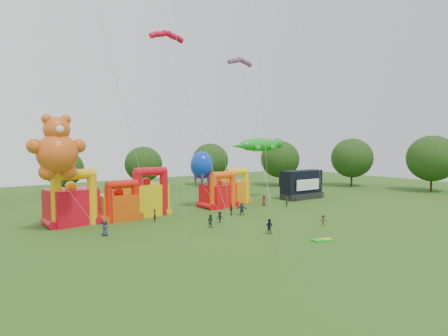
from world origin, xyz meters
TOP-DOWN VIEW (x-y plane):
  - ground at (0.00, 0.00)m, footprint 160.00×160.00m
  - tree_ring at (-1.19, 0.62)m, footprint 124.73×126.85m
  - bouncy_castle_0 at (-15.38, 27.93)m, footprint 6.44×5.51m
  - bouncy_castle_1 at (-9.29, 27.07)m, footprint 5.36×4.54m
  - bouncy_castle_2 at (-4.65, 28.07)m, footprint 5.93×4.99m
  - bouncy_castle_3 at (7.91, 27.41)m, footprint 5.78×5.03m
  - bouncy_castle_4 at (12.51, 29.55)m, footprint 5.16×4.20m
  - stage_trailer at (26.07, 25.90)m, footprint 8.55×3.41m
  - teddy_bear_kite at (-17.34, 23.00)m, footprint 7.23×5.76m
  - gecko_kite at (18.23, 28.08)m, footprint 12.18×7.75m
  - octopus_kite at (5.35, 27.98)m, footprint 3.74×7.82m
  - parafoil_kites at (-5.33, 15.88)m, footprint 27.37×13.20m
  - diamond_kites at (-0.12, 14.46)m, footprint 22.90×22.23m
  - folded_kite_bundle at (3.93, 2.68)m, footprint 2.21×1.58m
  - spectator_0 at (-14.21, 19.19)m, footprint 1.06×0.90m
  - spectator_1 at (-5.98, 22.92)m, footprint 0.55×0.72m
  - spectator_2 at (-1.93, 15.64)m, footprint 0.95×1.02m
  - spectator_3 at (0.64, 17.16)m, footprint 1.12×0.89m
  - spectator_4 at (5.31, 20.71)m, footprint 0.76×1.10m
  - spectator_5 at (6.59, 19.81)m, footprint 1.50×1.65m
  - spectator_6 at (15.12, 24.35)m, footprint 1.01×0.97m
  - spectator_7 at (16.89, 20.75)m, footprint 0.68×0.72m
  - spectator_8 at (1.77, 8.77)m, footprint 0.97×1.07m
  - spectator_9 at (10.30, 7.77)m, footprint 1.09×1.10m

SIDE VIEW (x-z plane):
  - ground at x=0.00m, z-range 0.00..0.00m
  - folded_kite_bundle at x=3.93m, z-range -0.02..0.29m
  - spectator_9 at x=10.30m, z-range 0.00..1.52m
  - spectator_3 at x=0.64m, z-range 0.00..1.52m
  - spectator_7 at x=16.89m, z-range 0.00..1.66m
  - spectator_2 at x=-1.93m, z-range 0.00..1.68m
  - spectator_4 at x=5.31m, z-range 0.00..1.74m
  - spectator_6 at x=15.12m, z-range 0.00..1.75m
  - spectator_1 at x=-5.98m, z-range 0.00..1.78m
  - spectator_8 at x=1.77m, z-range 0.00..1.78m
  - spectator_5 at x=6.59m, z-range 0.00..1.83m
  - spectator_0 at x=-14.21m, z-range 0.00..1.84m
  - bouncy_castle_1 at x=-9.29m, z-range -0.66..4.94m
  - bouncy_castle_3 at x=7.91m, z-range -0.71..5.26m
  - bouncy_castle_4 at x=12.51m, z-range -0.74..5.42m
  - stage_trailer at x=26.07m, z-range -0.10..5.29m
  - bouncy_castle_2 at x=-4.65m, z-range -0.87..6.26m
  - bouncy_castle_0 at x=-15.38m, z-range -0.90..6.42m
  - octopus_kite at x=5.35m, z-range 0.91..10.21m
  - tree_ring at x=-1.19m, z-range 0.22..12.30m
  - gecko_kite at x=18.23m, z-range 1.01..12.58m
  - teddy_bear_kite at x=-17.34m, z-range 0.35..14.46m
  - parafoil_kites at x=-5.33m, z-range -2.29..28.94m
  - diamond_kites at x=-0.12m, z-range -3.87..39.20m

